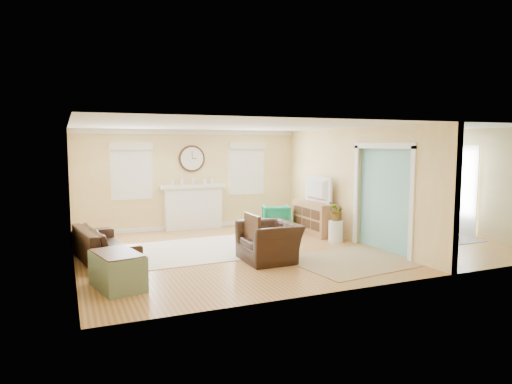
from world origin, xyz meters
TOP-DOWN VIEW (x-y plane):
  - floor at (0.00, 0.00)m, footprint 9.00×9.00m
  - wall_back at (0.00, 3.00)m, footprint 9.00×0.02m
  - wall_front at (0.00, -3.00)m, footprint 9.00×0.02m
  - wall_left at (-4.50, 0.00)m, footprint 0.02×6.00m
  - wall_right at (4.50, 0.00)m, footprint 0.02×6.00m
  - ceiling at (0.00, 0.00)m, footprint 9.00×6.00m
  - partition at (1.51, 0.28)m, footprint 0.17×6.00m
  - fireplace at (-1.50, 2.88)m, footprint 1.70×0.30m
  - wall_clock at (-1.50, 2.97)m, footprint 0.70×0.07m
  - window_left at (-3.05, 2.95)m, footprint 1.05×0.13m
  - window_right at (0.05, 2.95)m, footprint 1.05×0.13m
  - french_doors at (4.45, 0.00)m, footprint 0.06×1.70m
  - pendant at (3.00, 0.00)m, footprint 0.30×0.30m
  - rug_cream at (-2.09, 0.46)m, footprint 2.77×2.42m
  - rug_jute at (0.41, -1.59)m, footprint 2.46×2.10m
  - rug_grey at (3.16, 0.10)m, footprint 2.29×2.86m
  - sofa at (-3.96, 0.39)m, footprint 1.18×2.28m
  - eames_chair at (-1.04, -0.91)m, footprint 1.00×1.14m
  - green_chair at (0.48, 1.97)m, footprint 0.88×0.90m
  - trunk at (-3.91, -1.52)m, footprint 0.82×1.10m
  - credenza at (1.12, 1.06)m, footprint 0.49×1.45m
  - tv at (1.10, 1.06)m, footprint 0.22×1.10m
  - garden_stool at (1.08, 0.05)m, footprint 0.33×0.33m
  - potted_plant at (1.08, 0.05)m, footprint 0.51×0.50m
  - dining_table at (3.16, 0.10)m, footprint 1.26×2.04m
  - dining_chair_n at (3.09, 1.15)m, footprint 0.40×0.40m
  - dining_chair_s at (3.19, -1.01)m, footprint 0.46×0.46m
  - dining_chair_w at (2.53, 0.17)m, footprint 0.40×0.40m
  - dining_chair_e at (3.74, 0.02)m, footprint 0.50×0.50m

SIDE VIEW (x-z plane):
  - floor at x=0.00m, z-range 0.00..0.00m
  - rug_grey at x=3.16m, z-range 0.00..0.01m
  - rug_jute at x=0.41m, z-range 0.00..0.01m
  - rug_cream at x=-2.09m, z-range 0.00..0.01m
  - garden_stool at x=1.08m, z-range 0.00..0.48m
  - trunk at x=-3.91m, z-range 0.00..0.57m
  - sofa at x=-3.96m, z-range 0.00..0.63m
  - green_chair at x=0.48m, z-range 0.00..0.65m
  - dining_table at x=3.16m, z-range 0.00..0.68m
  - eames_chair at x=-1.04m, z-range 0.00..0.74m
  - credenza at x=1.12m, z-range 0.00..0.80m
  - dining_chair_w at x=2.53m, z-range 0.07..0.94m
  - dining_chair_e at x=3.74m, z-range 0.08..0.98m
  - dining_chair_n at x=3.09m, z-range 0.08..0.99m
  - dining_chair_s at x=3.19m, z-range 0.08..1.02m
  - fireplace at x=-1.50m, z-range 0.01..1.18m
  - potted_plant at x=1.08m, z-range 0.48..0.91m
  - french_doors at x=4.45m, z-range 0.00..2.20m
  - tv at x=1.10m, z-range 0.80..1.43m
  - wall_back at x=0.00m, z-range 0.00..2.60m
  - wall_front at x=0.00m, z-range 0.00..2.60m
  - wall_left at x=-4.50m, z-range 0.00..2.60m
  - wall_right at x=4.50m, z-range 0.00..2.60m
  - partition at x=1.51m, z-range 0.06..2.66m
  - window_left at x=-3.05m, z-range 0.95..2.37m
  - window_right at x=0.05m, z-range 0.95..2.37m
  - wall_clock at x=-1.50m, z-range 1.50..2.20m
  - pendant at x=3.00m, z-range 1.93..2.48m
  - ceiling at x=0.00m, z-range 2.59..2.61m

